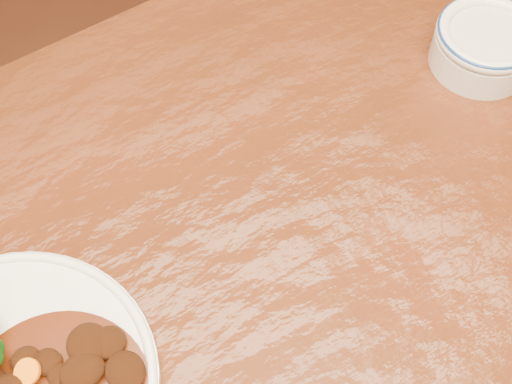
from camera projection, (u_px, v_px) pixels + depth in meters
dining_table at (305, 369)px, 0.69m from camera, size 1.56×1.00×0.75m
dip_bowl at (485, 44)px, 0.77m from camera, size 0.11×0.11×0.05m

